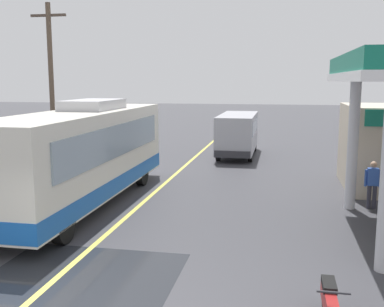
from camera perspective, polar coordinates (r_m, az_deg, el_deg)
ground at (r=27.97m, az=0.90°, el=0.01°), size 120.00×120.00×0.00m
lane_divider_stripe at (r=23.14m, az=-1.28°, el=-1.89°), size 0.16×50.00×0.01m
wet_puddle_patch at (r=10.81m, az=-14.10°, el=-15.14°), size 4.29×4.10×0.01m
coach_bus_main at (r=16.67m, az=-13.30°, el=-0.41°), size 2.60×11.04×3.69m
minibus_opposing_lane at (r=27.15m, az=5.71°, el=2.82°), size 2.04×6.13×2.44m
motorcycle_parked_forecourt at (r=9.01m, az=16.63°, el=-17.27°), size 0.55×1.80×0.92m
pedestrian_near_pump at (r=16.99m, az=21.49°, el=-3.33°), size 0.55×0.22×1.66m
utility_pole_roadside at (r=23.87m, az=-17.03°, el=8.26°), size 1.80×0.24×8.09m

